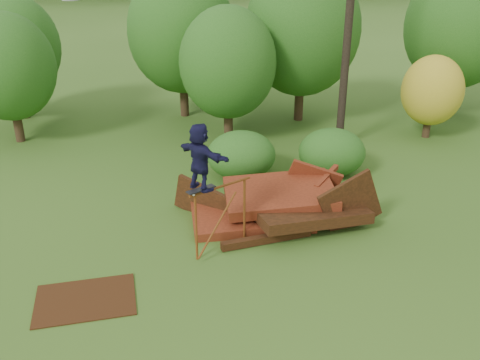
{
  "coord_description": "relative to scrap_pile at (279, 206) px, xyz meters",
  "views": [
    {
      "loc": [
        -1.57,
        -10.12,
        7.15
      ],
      "look_at": [
        -0.8,
        2.0,
        1.6
      ],
      "focal_mm": 40.0,
      "sensor_mm": 36.0,
      "label": 1
    }
  ],
  "objects": [
    {
      "name": "ground",
      "position": [
        -0.31,
        -2.77,
        -0.43
      ],
      "size": [
        240.0,
        240.0,
        0.0
      ],
      "primitive_type": "plane",
      "color": "#2D5116",
      "rests_on": "ground"
    },
    {
      "name": "scrap_pile",
      "position": [
        0.0,
        0.0,
        0.0
      ],
      "size": [
        5.73,
        2.95,
        1.98
      ],
      "color": "#501D0E",
      "rests_on": "ground"
    },
    {
      "name": "grind_rail",
      "position": [
        -1.62,
        -1.42,
        0.76
      ],
      "size": [
        1.49,
        1.04,
        1.77
      ],
      "color": "brown",
      "rests_on": "ground"
    },
    {
      "name": "skateboard",
      "position": [
        -2.07,
        -1.73,
        1.4
      ],
      "size": [
        0.71,
        0.57,
        0.08
      ],
      "rotation": [
        0.0,
        0.0,
        0.6
      ],
      "color": "black",
      "rests_on": "grind_rail"
    },
    {
      "name": "skater",
      "position": [
        -2.07,
        -1.73,
        2.21
      ],
      "size": [
        1.37,
        1.37,
        1.59
      ],
      "primitive_type": "imported",
      "rotation": [
        0.0,
        0.0,
        2.35
      ],
      "color": "#151437",
      "rests_on": "skateboard"
    },
    {
      "name": "flat_plate",
      "position": [
        -4.61,
        -3.31,
        -0.41
      ],
      "size": [
        2.33,
        1.84,
        0.03
      ],
      "primitive_type": "cube",
      "rotation": [
        0.0,
        0.0,
        0.17
      ],
      "color": "#371D0B",
      "rests_on": "ground"
    },
    {
      "name": "tree_0",
      "position": [
        -9.05,
        6.85,
        2.41
      ],
      "size": [
        3.41,
        3.41,
        4.8
      ],
      "color": "black",
      "rests_on": "ground"
    },
    {
      "name": "tree_1",
      "position": [
        -2.87,
        9.69,
        3.17
      ],
      "size": [
        4.42,
        4.42,
        6.15
      ],
      "color": "black",
      "rests_on": "ground"
    },
    {
      "name": "tree_2",
      "position": [
        -1.09,
        6.49,
        2.53
      ],
      "size": [
        3.56,
        3.56,
        5.01
      ],
      "color": "black",
      "rests_on": "ground"
    },
    {
      "name": "tree_3",
      "position": [
        1.99,
        8.79,
        3.33
      ],
      "size": [
        4.63,
        4.63,
        6.43
      ],
      "color": "black",
      "rests_on": "ground"
    },
    {
      "name": "tree_4",
      "position": [
        6.61,
        6.32,
        1.42
      ],
      "size": [
        2.31,
        2.31,
        3.19
      ],
      "color": "black",
      "rests_on": "ground"
    },
    {
      "name": "tree_5",
      "position": [
        8.71,
        9.34,
        3.34
      ],
      "size": [
        4.55,
        4.55,
        6.39
      ],
      "color": "black",
      "rests_on": "ground"
    },
    {
      "name": "tree_6",
      "position": [
        -9.71,
        9.8,
        2.6
      ],
      "size": [
        3.69,
        3.69,
        5.15
      ],
      "color": "black",
      "rests_on": "ground"
    },
    {
      "name": "shrub_left",
      "position": [
        -0.83,
        2.99,
        0.34
      ],
      "size": [
        2.21,
        2.04,
        1.53
      ],
      "primitive_type": "ellipsoid",
      "color": "#164612",
      "rests_on": "ground"
    },
    {
      "name": "shrub_right",
      "position": [
        2.12,
        3.03,
        0.34
      ],
      "size": [
        2.17,
        1.99,
        1.54
      ],
      "primitive_type": "ellipsoid",
      "color": "#164612",
      "rests_on": "ground"
    },
    {
      "name": "utility_pole",
      "position": [
        2.97,
        5.46,
        4.44
      ],
      "size": [
        1.4,
        0.28,
        9.6
      ],
      "color": "black",
      "rests_on": "ground"
    }
  ]
}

